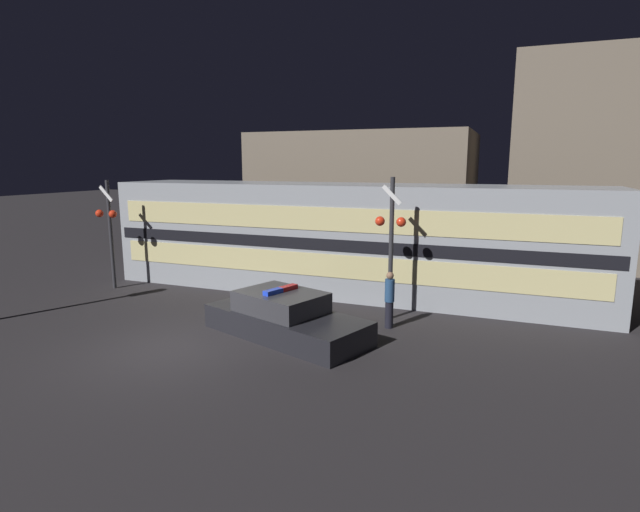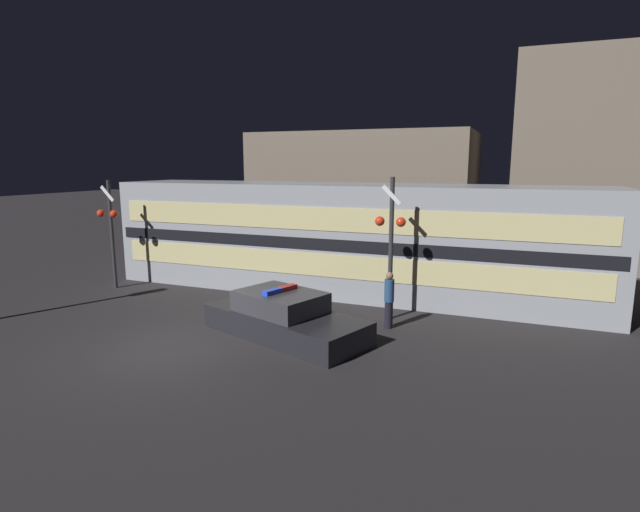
{
  "view_description": "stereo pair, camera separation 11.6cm",
  "coord_description": "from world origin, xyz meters",
  "views": [
    {
      "loc": [
        7.72,
        -9.53,
        4.5
      ],
      "look_at": [
        2.22,
        4.47,
        1.72
      ],
      "focal_mm": 28.0,
      "sensor_mm": 36.0,
      "label": 1
    },
    {
      "loc": [
        7.83,
        -9.48,
        4.5
      ],
      "look_at": [
        2.22,
        4.47,
        1.72
      ],
      "focal_mm": 28.0,
      "sensor_mm": 36.0,
      "label": 2
    }
  ],
  "objects": [
    {
      "name": "police_car",
      "position": [
        2.22,
        1.92,
        0.48
      ],
      "size": [
        4.93,
        3.27,
        1.3
      ],
      "rotation": [
        0.0,
        0.0,
        -0.34
      ],
      "color": "black",
      "rests_on": "ground_plane"
    },
    {
      "name": "building_center",
      "position": [
        11.89,
        15.39,
        4.57
      ],
      "size": [
        9.13,
        4.14,
        9.15
      ],
      "color": "#726656",
      "rests_on": "ground_plane"
    },
    {
      "name": "pedestrian",
      "position": [
        4.64,
        3.57,
        0.82
      ],
      "size": [
        0.27,
        0.27,
        1.59
      ],
      "color": "black",
      "rests_on": "ground_plane"
    },
    {
      "name": "building_left",
      "position": [
        0.26,
        16.0,
        3.01
      ],
      "size": [
        10.82,
        6.83,
        6.03
      ],
      "color": "#726656",
      "rests_on": "ground_plane"
    },
    {
      "name": "train",
      "position": [
        2.17,
        7.02,
        1.91
      ],
      "size": [
        17.24,
        3.14,
        3.81
      ],
      "color": "#999EA5",
      "rests_on": "ground_plane"
    },
    {
      "name": "ground_plane",
      "position": [
        0.0,
        0.0,
        0.0
      ],
      "size": [
        120.0,
        120.0,
        0.0
      ],
      "primitive_type": "plane",
      "color": "#262326"
    },
    {
      "name": "crossing_signal_near",
      "position": [
        4.45,
        4.32,
        2.41
      ],
      "size": [
        0.89,
        0.35,
        4.14
      ],
      "color": "#2D2D33",
      "rests_on": "ground_plane"
    },
    {
      "name": "crossing_signal_far",
      "position": [
        -5.83,
        4.24,
        2.3
      ],
      "size": [
        0.89,
        0.35,
        3.94
      ],
      "color": "#2D2D33",
      "rests_on": "ground_plane"
    }
  ]
}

